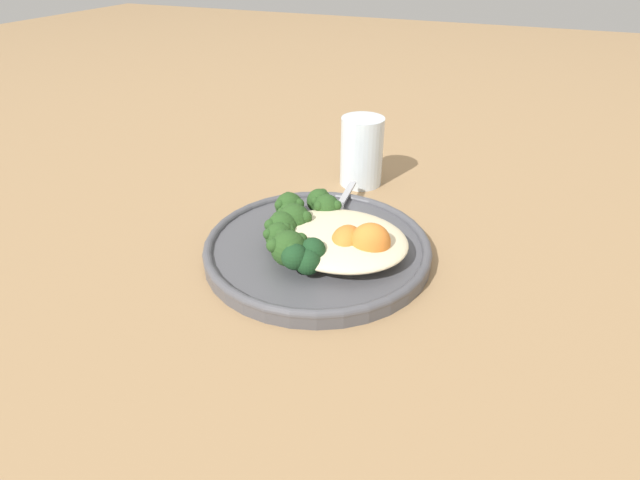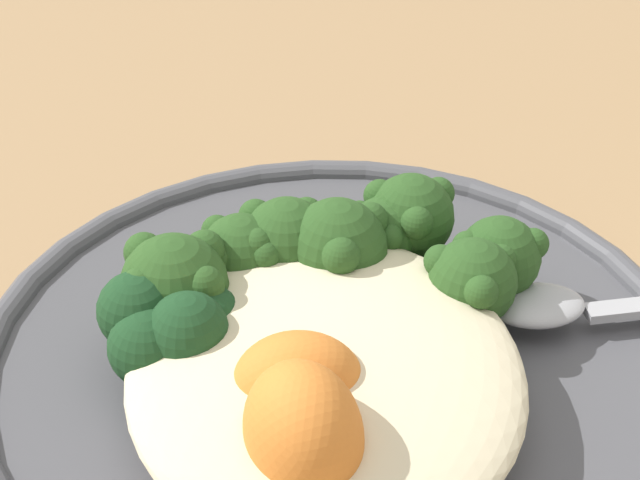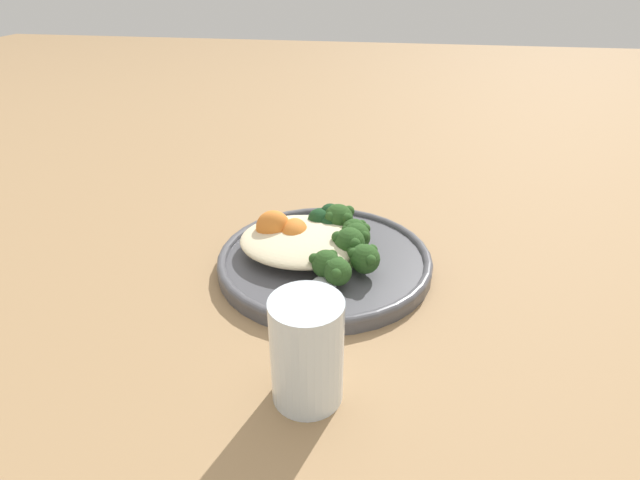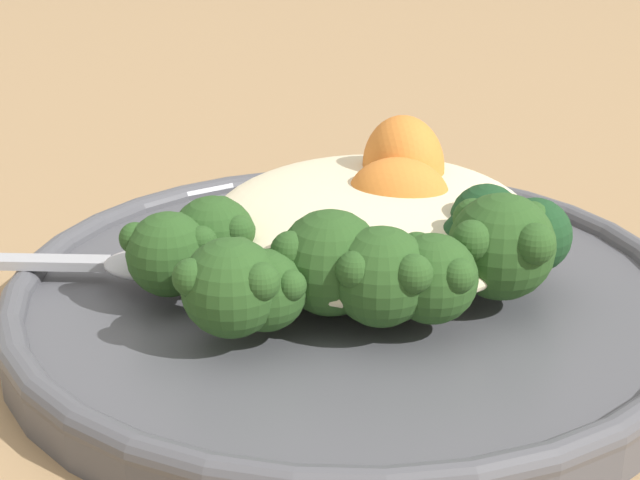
# 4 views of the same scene
# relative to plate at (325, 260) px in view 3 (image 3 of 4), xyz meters

# --- Properties ---
(ground_plane) EXTENTS (4.00, 4.00, 0.00)m
(ground_plane) POSITION_rel_plate_xyz_m (0.01, 0.02, -0.01)
(ground_plane) COLOR #9E7A51
(plate) EXTENTS (0.28, 0.28, 0.02)m
(plate) POSITION_rel_plate_xyz_m (0.00, 0.00, 0.00)
(plate) COLOR #4C4C51
(plate) RESTS_ON ground_plane
(quinoa_mound) EXTENTS (0.16, 0.14, 0.02)m
(quinoa_mound) POSITION_rel_plate_xyz_m (-0.03, 0.01, 0.02)
(quinoa_mound) COLOR beige
(quinoa_mound) RESTS_ON plate
(broccoli_stalk_0) EXTENTS (0.06, 0.08, 0.03)m
(broccoli_stalk_0) POSITION_rel_plate_xyz_m (0.00, -0.04, 0.03)
(broccoli_stalk_0) COLOR #9EBC66
(broccoli_stalk_0) RESTS_ON plate
(broccoli_stalk_1) EXTENTS (0.08, 0.10, 0.03)m
(broccoli_stalk_1) POSITION_rel_plate_xyz_m (0.01, -0.05, 0.02)
(broccoli_stalk_1) COLOR #9EBC66
(broccoli_stalk_1) RESTS_ON plate
(broccoli_stalk_2) EXTENTS (0.11, 0.06, 0.04)m
(broccoli_stalk_2) POSITION_rel_plate_xyz_m (0.05, -0.03, 0.03)
(broccoli_stalk_2) COLOR #9EBC66
(broccoli_stalk_2) RESTS_ON plate
(broccoli_stalk_3) EXTENTS (0.10, 0.04, 0.03)m
(broccoli_stalk_3) POSITION_rel_plate_xyz_m (0.04, -0.02, 0.02)
(broccoli_stalk_3) COLOR #9EBC66
(broccoli_stalk_3) RESTS_ON plate
(broccoli_stalk_4) EXTENTS (0.08, 0.04, 0.04)m
(broccoli_stalk_4) POSITION_rel_plate_xyz_m (0.03, -0.00, 0.03)
(broccoli_stalk_4) COLOR #9EBC66
(broccoli_stalk_4) RESTS_ON plate
(broccoli_stalk_5) EXTENTS (0.10, 0.06, 0.04)m
(broccoli_stalk_5) POSITION_rel_plate_xyz_m (0.03, 0.01, 0.03)
(broccoli_stalk_5) COLOR #9EBC66
(broccoli_stalk_5) RESTS_ON plate
(broccoli_stalk_6) EXTENTS (0.09, 0.08, 0.03)m
(broccoli_stalk_6) POSITION_rel_plate_xyz_m (0.03, 0.03, 0.03)
(broccoli_stalk_6) COLOR #9EBC66
(broccoli_stalk_6) RESTS_ON plate
(broccoli_stalk_7) EXTENTS (0.07, 0.12, 0.04)m
(broccoli_stalk_7) POSITION_rel_plate_xyz_m (0.01, 0.05, 0.03)
(broccoli_stalk_7) COLOR #9EBC66
(broccoli_stalk_7) RESTS_ON plate
(sweet_potato_chunk_0) EXTENTS (0.04, 0.05, 0.04)m
(sweet_potato_chunk_0) POSITION_rel_plate_xyz_m (-0.04, 0.01, 0.03)
(sweet_potato_chunk_0) COLOR orange
(sweet_potato_chunk_0) RESTS_ON plate
(sweet_potato_chunk_1) EXTENTS (0.06, 0.05, 0.05)m
(sweet_potato_chunk_1) POSITION_rel_plate_xyz_m (-0.07, 0.02, 0.03)
(sweet_potato_chunk_1) COLOR orange
(sweet_potato_chunk_1) RESTS_ON plate
(kale_tuft) EXTENTS (0.05, 0.05, 0.04)m
(kale_tuft) POSITION_rel_plate_xyz_m (-0.01, 0.06, 0.03)
(kale_tuft) COLOR #193D1E
(kale_tuft) RESTS_ON plate
(spoon) EXTENTS (0.03, 0.11, 0.01)m
(spoon) POSITION_rel_plate_xyz_m (0.01, -0.09, 0.01)
(spoon) COLOR #A3A3A8
(spoon) RESTS_ON plate
(water_glass) EXTENTS (0.07, 0.07, 0.11)m
(water_glass) POSITION_rel_plate_xyz_m (0.02, -0.22, 0.04)
(water_glass) COLOR silver
(water_glass) RESTS_ON ground_plane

